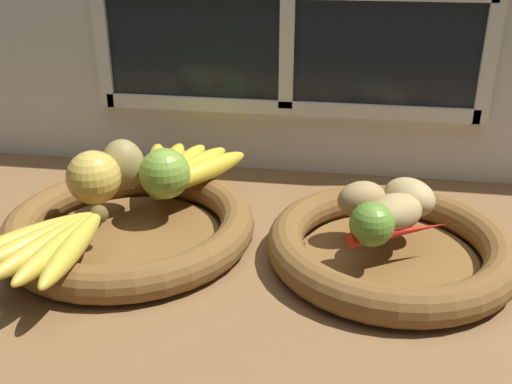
{
  "coord_description": "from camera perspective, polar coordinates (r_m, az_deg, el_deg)",
  "views": [
    {
      "loc": [
        10.33,
        -68.82,
        40.06
      ],
      "look_at": [
        -0.61,
        -0.7,
        8.7
      ],
      "focal_mm": 40.83,
      "sensor_mm": 36.0,
      "label": 1
    }
  ],
  "objects": [
    {
      "name": "potato_oblong",
      "position": [
        0.79,
        10.32,
        -0.72
      ],
      "size": [
        8.03,
        7.08,
        4.99
      ],
      "primitive_type": "ellipsoid",
      "rotation": [
        0.0,
        0.0,
        0.42
      ],
      "color": "#A38451",
      "rests_on": "fruit_bowl_right"
    },
    {
      "name": "potato_large",
      "position": [
        0.76,
        13.37,
        -1.99
      ],
      "size": [
        9.91,
        9.77,
        4.76
      ],
      "primitive_type": "ellipsoid",
      "rotation": [
        0.0,
        0.0,
        3.89
      ],
      "color": "tan",
      "rests_on": "fruit_bowl_right"
    },
    {
      "name": "fruit_bowl_left",
      "position": [
        0.83,
        -12.22,
        -3.29
      ],
      "size": [
        34.76,
        34.76,
        4.7
      ],
      "color": "brown",
      "rests_on": "ground_plane"
    },
    {
      "name": "apple_green_back",
      "position": [
        0.83,
        -8.92,
        1.8
      ],
      "size": [
        7.3,
        7.3,
        7.3
      ],
      "primitive_type": "sphere",
      "color": "#7AA338",
      "rests_on": "fruit_bowl_left"
    },
    {
      "name": "chili_pepper",
      "position": [
        0.75,
        13.92,
        -3.82
      ],
      "size": [
        13.16,
        8.1,
        1.91
      ],
      "primitive_type": "cone",
      "rotation": [
        0.0,
        1.57,
        0.48
      ],
      "color": "red",
      "rests_on": "fruit_bowl_right"
    },
    {
      "name": "potato_back",
      "position": [
        0.81,
        14.77,
        -0.48
      ],
      "size": [
        9.39,
        9.57,
        4.97
      ],
      "primitive_type": "ellipsoid",
      "rotation": [
        0.0,
        0.0,
        2.28
      ],
      "color": "tan",
      "rests_on": "fruit_bowl_right"
    },
    {
      "name": "ground_plane",
      "position": [
        0.81,
        0.51,
        -6.4
      ],
      "size": [
        140.0,
        90.0,
        3.0
      ],
      "primitive_type": "cube",
      "color": "brown"
    },
    {
      "name": "lime_near",
      "position": [
        0.72,
        11.28,
        -3.11
      ],
      "size": [
        5.51,
        5.51,
        5.51
      ],
      "primitive_type": "sphere",
      "color": "olive",
      "rests_on": "fruit_bowl_right"
    },
    {
      "name": "back_wall",
      "position": [
        1.0,
        3.27,
        17.41
      ],
      "size": [
        140.0,
        4.6,
        55.0
      ],
      "color": "silver",
      "rests_on": "ground_plane"
    },
    {
      "name": "pear_brown",
      "position": [
        0.87,
        -12.93,
        2.62
      ],
      "size": [
        8.07,
        7.83,
        7.66
      ],
      "primitive_type": "ellipsoid",
      "rotation": [
        0.0,
        0.0,
        1.95
      ],
      "color": "olive",
      "rests_on": "fruit_bowl_left"
    },
    {
      "name": "banana_bunch_front",
      "position": [
        0.73,
        -19.36,
        -4.65
      ],
      "size": [
        14.32,
        18.71,
        2.75
      ],
      "color": "gold",
      "rests_on": "fruit_bowl_left"
    },
    {
      "name": "banana_bunch_back",
      "position": [
        0.91,
        -7.39,
        2.37
      ],
      "size": [
        18.03,
        19.98,
        3.22
      ],
      "color": "yellow",
      "rests_on": "fruit_bowl_left"
    },
    {
      "name": "fruit_bowl_right",
      "position": [
        0.78,
        13.02,
        -5.21
      ],
      "size": [
        32.31,
        32.31,
        4.7
      ],
      "color": "brown",
      "rests_on": "ground_plane"
    },
    {
      "name": "apple_golden_left",
      "position": [
        0.84,
        -15.62,
        1.39
      ],
      "size": [
        7.57,
        7.57,
        7.57
      ],
      "primitive_type": "sphere",
      "color": "gold",
      "rests_on": "fruit_bowl_left"
    }
  ]
}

